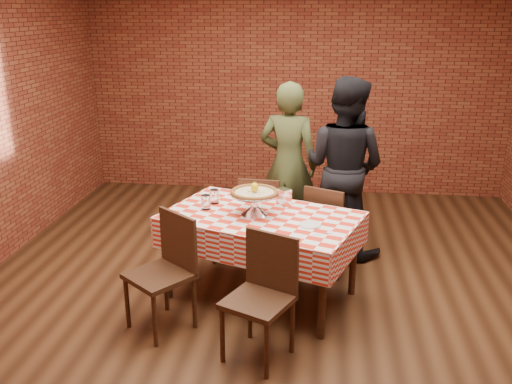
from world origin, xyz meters
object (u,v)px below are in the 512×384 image
(chair_near_left, at_px, (159,275))
(diner_black, at_px, (344,167))
(water_glass_left, at_px, (206,202))
(water_glass_right, at_px, (214,196))
(pizza_stand, at_px, (255,204))
(chair_far_left, at_px, (262,216))
(table, at_px, (261,256))
(chair_near_right, at_px, (258,301))
(pizza, at_px, (255,193))
(condiment_caddy, at_px, (284,197))
(diner_olive, at_px, (288,164))
(chair_far_right, at_px, (330,228))

(chair_near_left, bearing_deg, diner_black, 87.77)
(water_glass_left, height_order, water_glass_right, same)
(pizza_stand, xyz_separation_m, chair_far_left, (-0.03, 0.79, -0.41))
(pizza_stand, distance_m, diner_black, 1.31)
(table, bearing_deg, water_glass_left, 170.64)
(water_glass_left, distance_m, chair_near_right, 1.19)
(table, relative_size, water_glass_right, 12.40)
(pizza, bearing_deg, water_glass_left, 170.78)
(water_glass_left, distance_m, condiment_caddy, 0.68)
(water_glass_right, height_order, diner_black, diner_black)
(water_glass_right, bearing_deg, table, -28.21)
(condiment_caddy, bearing_deg, chair_near_right, -50.96)
(pizza_stand, xyz_separation_m, chair_near_left, (-0.66, -0.62, -0.39))
(table, height_order, diner_black, diner_black)
(water_glass_right, height_order, diner_olive, diner_olive)
(chair_near_right, xyz_separation_m, chair_far_left, (-0.16, 1.70, -0.01))
(pizza, height_order, condiment_caddy, pizza)
(chair_near_left, bearing_deg, chair_near_right, 17.74)
(chair_near_left, height_order, chair_far_left, chair_near_left)
(water_glass_left, height_order, chair_near_right, chair_near_right)
(water_glass_left, height_order, diner_black, diner_black)
(diner_olive, bearing_deg, condiment_caddy, 103.37)
(condiment_caddy, bearing_deg, pizza_stand, -89.67)
(condiment_caddy, relative_size, chair_near_left, 0.17)
(table, distance_m, chair_near_left, 0.95)
(pizza_stand, bearing_deg, diner_olive, 80.83)
(table, height_order, chair_near_left, chair_near_left)
(chair_near_right, bearing_deg, pizza_stand, 123.31)
(chair_far_left, height_order, diner_olive, diner_olive)
(table, distance_m, chair_near_right, 0.91)
(pizza_stand, bearing_deg, chair_far_left, 91.90)
(pizza_stand, distance_m, water_glass_right, 0.45)
(pizza_stand, height_order, chair_near_right, pizza_stand)
(condiment_caddy, distance_m, chair_near_left, 1.29)
(chair_near_left, relative_size, diner_black, 0.51)
(pizza_stand, relative_size, pizza, 1.03)
(pizza, height_order, chair_far_left, pizza)
(condiment_caddy, bearing_deg, chair_far_right, 82.20)
(chair_near_right, xyz_separation_m, diner_black, (0.63, 1.98, 0.45))
(pizza_stand, bearing_deg, diner_black, 54.17)
(water_glass_right, bearing_deg, chair_near_left, -108.16)
(chair_near_left, xyz_separation_m, chair_near_right, (0.80, -0.30, -0.01))
(pizza, relative_size, chair_far_left, 0.46)
(diner_olive, xyz_separation_m, diner_black, (0.57, -0.18, 0.04))
(diner_black, bearing_deg, water_glass_left, 67.87)
(chair_far_left, bearing_deg, diner_olive, -112.76)
(condiment_caddy, bearing_deg, table, -80.40)
(table, relative_size, diner_olive, 0.91)
(chair_far_left, xyz_separation_m, diner_black, (0.79, 0.28, 0.46))
(water_glass_right, bearing_deg, diner_black, 35.85)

